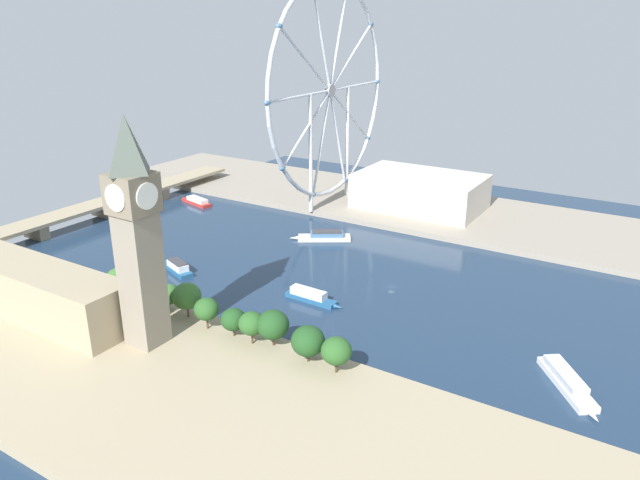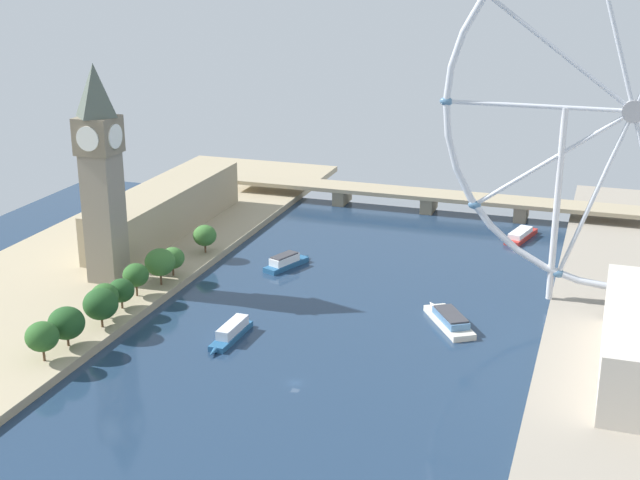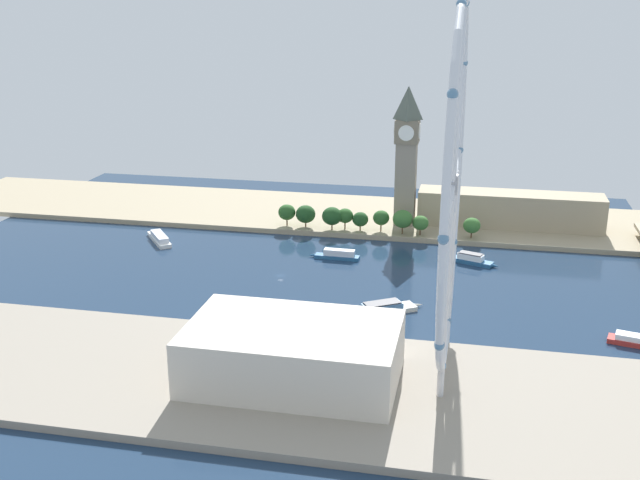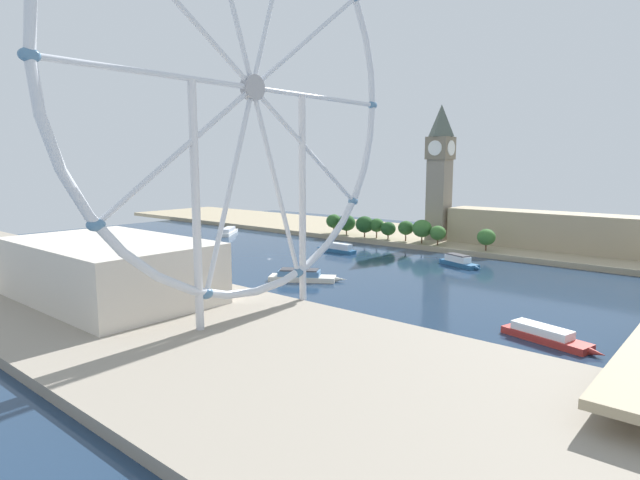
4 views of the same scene
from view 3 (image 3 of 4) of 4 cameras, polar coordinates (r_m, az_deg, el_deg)
ground_plane at (r=390.44m, az=-2.96°, el=-2.67°), size 396.92×396.92×0.00m
riverbank_left at (r=495.03m, az=0.37°, el=2.00°), size 90.00×520.00×3.00m
riverbank_right at (r=291.14m, az=-8.74°, el=-10.04°), size 90.00×520.00×3.00m
clock_tower at (r=460.50m, az=6.48°, el=6.43°), size 14.96×14.96×83.41m
parliament_block at (r=474.10m, az=13.99°, el=2.23°), size 22.00×109.29×20.65m
tree_row_embankment at (r=451.91m, az=3.02°, el=1.69°), size 14.40×120.42×14.40m
ferris_wheel at (r=270.86m, az=9.93°, el=3.98°), size 131.97×3.20×135.49m
riverside_hall at (r=278.31m, az=-2.04°, el=-8.43°), size 47.68×76.04×20.98m
tour_boat_0 at (r=414.43m, az=11.32°, el=-1.43°), size 13.55×25.63×5.73m
tour_boat_1 at (r=346.25m, az=4.86°, el=-5.09°), size 22.55×31.23×5.13m
tour_boat_3 at (r=413.78m, az=1.31°, el=-1.11°), size 6.03×28.37×5.31m
tour_boat_4 at (r=452.59m, az=-11.93°, el=0.15°), size 31.33×25.26×4.94m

